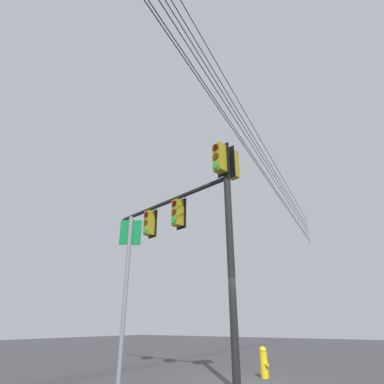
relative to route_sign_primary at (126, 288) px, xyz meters
name	(u,v)px	position (x,y,z in m)	size (l,w,h in m)	color
signal_mast_assembly	(199,211)	(-1.06, 4.00, 2.72)	(5.70, 1.85, 6.47)	black
route_sign_primary	(126,288)	(0.00, 0.00, 0.00)	(0.32, 0.23, 3.15)	slate
fire_hydrant	(264,362)	(-0.01, 5.79, -1.54)	(0.29, 0.26, 0.81)	yellow
overhead_wire_span	(239,122)	(-0.05, 5.28, 6.47)	(3.42, 34.34, 1.96)	black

